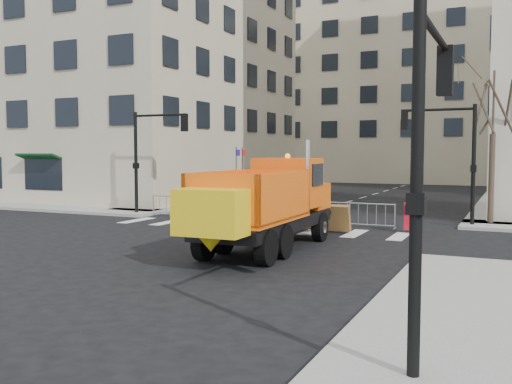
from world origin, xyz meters
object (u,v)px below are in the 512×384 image
at_px(cop_c, 317,205).
at_px(newspaper_box, 410,216).
at_px(plow_truck, 265,202).
at_px(cop_b, 312,206).
at_px(worker, 221,199).
at_px(cop_a, 292,208).

distance_m(cop_c, newspaper_box, 3.98).
distance_m(plow_truck, cop_b, 5.97).
xyz_separation_m(plow_truck, cop_b, (-0.38, 5.92, -0.68)).
height_order(plow_truck, newspaper_box, plow_truck).
bearing_deg(cop_b, worker, -13.71).
bearing_deg(newspaper_box, plow_truck, -124.84).
height_order(cop_b, newspaper_box, cop_b).
distance_m(plow_truck, newspaper_box, 7.41).
distance_m(plow_truck, cop_c, 6.35).
xyz_separation_m(cop_c, newspaper_box, (3.97, 0.06, -0.29)).
relative_size(cop_a, cop_b, 0.86).
relative_size(cop_c, newspaper_box, 1.80).
bearing_deg(newspaper_box, worker, 167.40).
distance_m(cop_a, worker, 4.54).
relative_size(cop_b, worker, 1.18).
distance_m(plow_truck, worker, 9.60).
height_order(plow_truck, cop_b, plow_truck).
xyz_separation_m(cop_a, newspaper_box, (5.11, 0.11, -0.14)).
xyz_separation_m(plow_truck, cop_c, (-0.30, 6.31, -0.67)).
xyz_separation_m(plow_truck, cop_a, (-1.44, 6.25, -0.82)).
bearing_deg(cop_c, plow_truck, 32.65).
height_order(cop_b, cop_c, cop_c).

